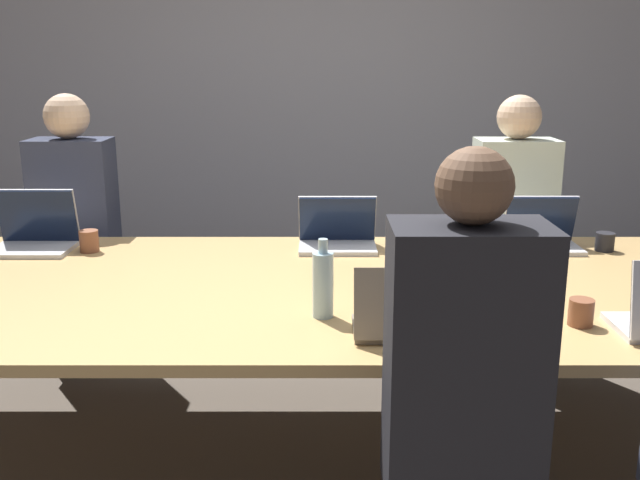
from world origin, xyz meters
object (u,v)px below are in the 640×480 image
(cup_far_left, at_px, (93,241))
(laptop_far_center, at_px, (341,233))
(bottle_near_midright, at_px, (326,284))
(stapler, at_px, (377,286))
(laptop_far_right, at_px, (546,233))
(laptop_near_midright, at_px, (413,317))
(person_far_left, at_px, (81,235))
(person_near_midright, at_px, (465,419))
(laptop_far_left, at_px, (38,232))
(person_far_right, at_px, (515,237))
(cup_far_right, at_px, (609,242))
(cup_near_midright, at_px, (502,318))
(cup_near_right, at_px, (585,313))

(cup_far_left, xyz_separation_m, laptop_far_center, (1.11, 0.07, 0.02))
(bottle_near_midright, xyz_separation_m, stapler, (0.19, 0.26, -0.09))
(laptop_far_right, bearing_deg, laptop_near_midright, -124.28)
(person_far_left, distance_m, person_near_midright, 2.50)
(person_far_left, relative_size, bottle_near_midright, 5.24)
(laptop_far_center, relative_size, laptop_far_right, 1.09)
(laptop_far_right, distance_m, stapler, 1.03)
(laptop_far_left, distance_m, person_far_left, 0.47)
(person_near_midright, bearing_deg, person_far_right, -108.18)
(person_far_right, bearing_deg, laptop_near_midright, -115.38)
(laptop_far_center, bearing_deg, cup_far_right, -2.47)
(cup_near_midright, height_order, cup_far_right, cup_far_right)
(cup_far_left, relative_size, person_far_right, 0.07)
(stapler, bearing_deg, person_near_midright, -111.75)
(cup_near_midright, bearing_deg, laptop_far_right, 66.34)
(cup_far_right, bearing_deg, person_near_midright, -122.89)
(laptop_near_midright, distance_m, person_near_midright, 0.42)
(cup_far_left, height_order, cup_near_midright, cup_far_left)
(cup_far_right, relative_size, cup_near_right, 0.94)
(stapler, bearing_deg, cup_near_midright, -78.79)
(cup_far_left, distance_m, bottle_near_midright, 1.33)
(cup_near_right, bearing_deg, laptop_far_right, 80.32)
(bottle_near_midright, relative_size, cup_far_right, 3.24)
(person_far_left, xyz_separation_m, stapler, (1.46, -1.06, 0.07))
(laptop_far_right, bearing_deg, person_near_midright, -113.72)
(laptop_near_midright, relative_size, stapler, 2.38)
(laptop_near_midright, distance_m, bottle_near_midright, 0.33)
(bottle_near_midright, relative_size, laptop_far_right, 0.83)
(bottle_near_midright, distance_m, cup_far_right, 1.53)
(cup_far_left, bearing_deg, laptop_near_midright, -37.53)
(person_far_right, height_order, cup_far_right, person_far_right)
(laptop_far_right, xyz_separation_m, stapler, (-0.81, -0.63, -0.04))
(person_far_left, height_order, laptop_near_midright, person_far_left)
(person_far_left, height_order, laptop_far_center, person_far_left)
(laptop_far_left, distance_m, person_near_midright, 2.21)
(laptop_far_left, distance_m, bottle_near_midright, 1.57)
(person_far_left, height_order, laptop_far_right, person_far_left)
(laptop_near_midright, bearing_deg, laptop_far_center, -79.48)
(bottle_near_midright, bearing_deg, person_far_right, 53.26)
(bottle_near_midright, bearing_deg, stapler, 53.66)
(laptop_far_left, xyz_separation_m, person_near_midright, (1.67, -1.44, -0.15))
(cup_far_right, height_order, stapler, cup_far_right)
(laptop_far_center, distance_m, stapler, 0.65)
(person_far_left, bearing_deg, laptop_near_midright, -44.37)
(cup_near_midright, height_order, laptop_far_right, laptop_far_right)
(laptop_far_center, bearing_deg, laptop_far_right, -0.13)
(laptop_near_midright, relative_size, person_far_right, 0.25)
(laptop_far_left, relative_size, bottle_near_midright, 1.34)
(cup_far_left, bearing_deg, stapler, -24.61)
(cup_far_right, bearing_deg, laptop_far_center, 177.53)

